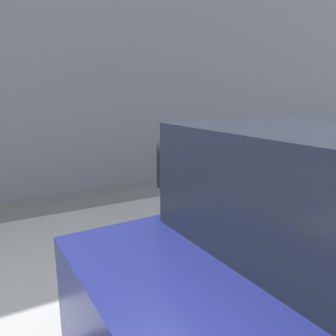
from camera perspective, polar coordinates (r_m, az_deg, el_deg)
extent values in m
cube|color=#ADAAA3|center=(4.18, -13.19, -14.25)|extent=(24.00, 2.80, 0.12)
cube|color=gray|center=(6.62, -21.91, 17.64)|extent=(24.00, 0.30, 5.17)
cylinder|color=#2D2D30|center=(3.12, 0.00, -12.21)|extent=(0.08, 0.08, 1.00)
cube|color=black|center=(2.90, 0.00, -0.44)|extent=(0.17, 0.11, 0.31)
cube|color=gray|center=(2.84, 0.59, -0.23)|extent=(0.09, 0.01, 0.11)
cylinder|color=black|center=(2.86, 0.00, 3.59)|extent=(0.19, 0.09, 0.19)
cylinder|color=black|center=(2.81, 2.50, -21.81)|extent=(0.70, 0.24, 0.69)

